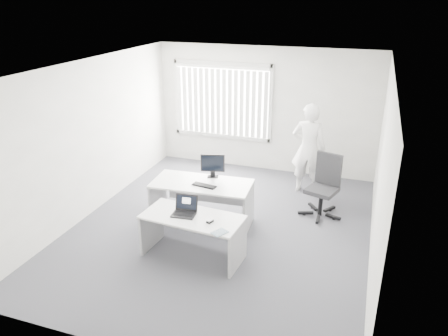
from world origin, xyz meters
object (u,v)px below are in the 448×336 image
(desk_far, at_px, (202,194))
(laptop, at_px, (183,207))
(person, at_px, (309,149))
(monitor, at_px, (213,166))
(desk_near, at_px, (193,227))
(office_chair, at_px, (322,196))

(desk_far, relative_size, laptop, 4.99)
(person, height_order, monitor, person)
(person, xyz_separation_m, laptop, (-1.42, -3.00, -0.10))
(desk_far, bearing_deg, monitor, 68.97)
(monitor, bearing_deg, desk_far, -121.67)
(desk_near, relative_size, monitor, 3.73)
(desk_near, distance_m, laptop, 0.36)
(desk_far, height_order, laptop, laptop)
(person, distance_m, monitor, 2.19)
(office_chair, height_order, monitor, monitor)
(desk_near, xyz_separation_m, desk_far, (-0.26, 1.04, 0.06))
(laptop, xyz_separation_m, monitor, (-0.03, 1.35, 0.16))
(desk_far, height_order, person, person)
(person, relative_size, monitor, 4.39)
(desk_near, xyz_separation_m, monitor, (-0.16, 1.34, 0.49))
(desk_near, xyz_separation_m, person, (1.28, 2.99, 0.43))
(laptop, bearing_deg, person, 59.92)
(desk_near, height_order, person, person)
(person, bearing_deg, desk_far, 51.92)
(office_chair, relative_size, laptop, 3.26)
(desk_far, distance_m, office_chair, 2.24)
(desk_near, height_order, laptop, laptop)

